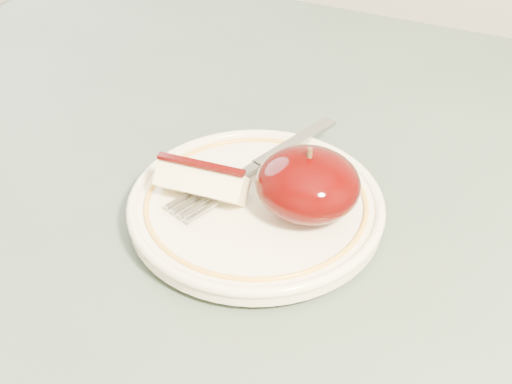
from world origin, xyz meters
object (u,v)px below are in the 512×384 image
at_px(plate, 256,206).
at_px(fork, 256,166).
at_px(table, 223,313).
at_px(apple_half, 308,184).

bearing_deg(plate, fork, 114.41).
height_order(table, apple_half, apple_half).
relative_size(table, plate, 4.39).
distance_m(table, plate, 0.11).
bearing_deg(fork, table, -159.33).
xyz_separation_m(plate, fork, (-0.02, 0.04, 0.01)).
distance_m(apple_half, fork, 0.07).
height_order(table, fork, fork).
bearing_deg(apple_half, plate, -169.56).
relative_size(plate, apple_half, 2.52).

